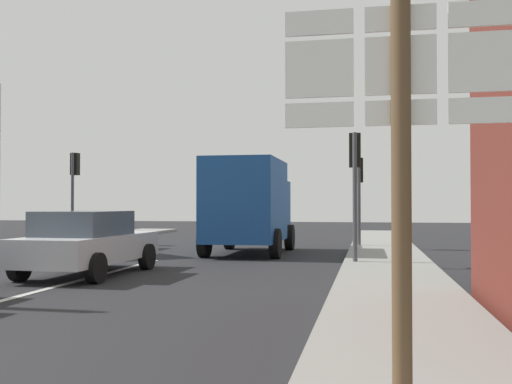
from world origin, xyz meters
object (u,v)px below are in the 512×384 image
Objects in this scene: traffic_light_far_left at (74,177)px; traffic_light_far_right at (359,181)px; route_sign_post at (401,151)px; sedan_far at (87,242)px; delivery_truck at (249,204)px; traffic_light_near_right at (355,168)px.

traffic_light_far_left is 1.12× the size of traffic_light_far_right.
route_sign_post is 21.43m from traffic_light_far_left.
traffic_light_far_left reaches higher than route_sign_post.
sedan_far is 6.90m from delivery_truck.
traffic_light_far_right is (11.40, -0.15, -0.28)m from traffic_light_far_left.
sedan_far is at bearing -111.24° from delivery_truck.
traffic_light_near_right is (5.99, 3.17, 1.84)m from sedan_far.
traffic_light_far_left is (-5.41, 9.50, 1.99)m from sedan_far.
traffic_light_far_right is 6.18m from traffic_light_near_right.
delivery_truck reaches higher than sedan_far.
route_sign_post reaches higher than sedan_far.
traffic_light_far_left is at bearing 119.67° from sedan_far.
traffic_light_near_right reaches higher than traffic_light_far_right.
traffic_light_far_left reaches higher than traffic_light_far_right.
traffic_light_far_left reaches higher than sedan_far.
traffic_light_far_left is at bearing 124.05° from route_sign_post.
sedan_far is at bearing 128.59° from route_sign_post.
traffic_light_far_left is 1.06× the size of traffic_light_near_right.
route_sign_post reaches higher than delivery_truck.
traffic_light_far_left is 13.04m from traffic_light_near_right.
traffic_light_far_left is 11.41m from traffic_light_far_right.
route_sign_post is at bearing -74.33° from delivery_truck.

